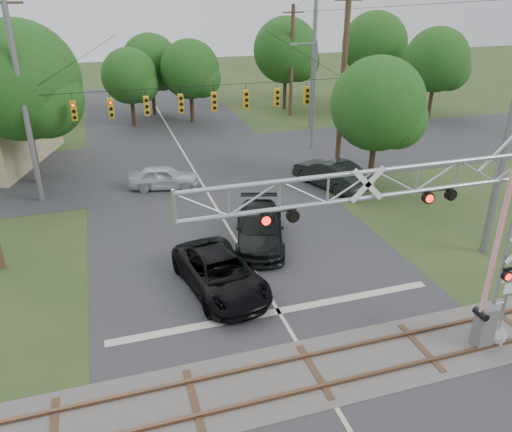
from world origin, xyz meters
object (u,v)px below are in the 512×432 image
object	(u,v)px
crossing_gantry	(431,231)
traffic_signal_span	(211,94)
streetlight	(312,90)
pickup_black	(220,273)
car_dark	(260,228)
sedan_silver	(164,177)

from	to	relation	value
crossing_gantry	traffic_signal_span	distance (m)	18.55
traffic_signal_span	streetlight	distance (m)	10.01
traffic_signal_span	pickup_black	xyz separation A→B (m)	(-2.61, -12.31, -4.83)
traffic_signal_span	streetlight	size ratio (longest dim) A/B	2.44
crossing_gantry	traffic_signal_span	xyz separation A→B (m)	(-2.48, 18.37, 0.76)
traffic_signal_span	car_dark	bearing A→B (deg)	-88.82
crossing_gantry	traffic_signal_span	world-z (taller)	traffic_signal_span
streetlight	traffic_signal_span	bearing A→B (deg)	-150.78
traffic_signal_span	car_dark	xyz separation A→B (m)	(0.18, -8.90, -4.81)
pickup_black	streetlight	bearing A→B (deg)	47.20
car_dark	sedan_silver	xyz separation A→B (m)	(-3.40, 8.76, -0.09)
crossing_gantry	streetlight	world-z (taller)	streetlight
pickup_black	car_dark	bearing A→B (deg)	41.24
pickup_black	car_dark	distance (m)	4.41
sedan_silver	crossing_gantry	bearing A→B (deg)	-148.88
pickup_black	car_dark	world-z (taller)	car_dark
pickup_black	streetlight	world-z (taller)	streetlight
pickup_black	traffic_signal_span	bearing A→B (deg)	68.57
car_dark	streetlight	world-z (taller)	streetlight
traffic_signal_span	car_dark	size ratio (longest dim) A/B	3.47
crossing_gantry	pickup_black	distance (m)	8.90
traffic_signal_span	pickup_black	distance (m)	13.48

